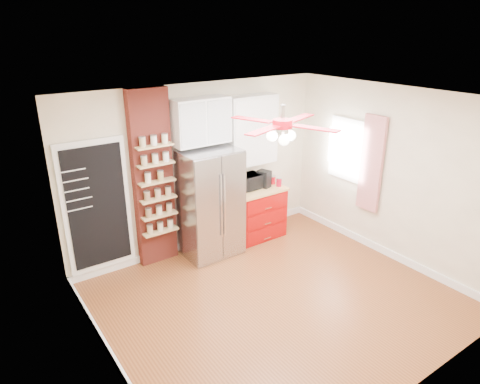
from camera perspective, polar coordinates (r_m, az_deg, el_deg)
floor at (r=6.06m, az=4.84°, el=-14.02°), size 4.50×4.50×0.00m
ceiling at (r=5.01m, az=5.81°, el=12.07°), size 4.50×4.50×0.00m
wall_back at (r=6.93m, az=-5.40°, el=3.21°), size 4.50×0.02×2.70m
wall_front at (r=4.25m, az=23.17°, el=-10.94°), size 4.50×0.02×2.70m
wall_left at (r=4.43m, az=-17.94°, el=-8.84°), size 0.02×4.00×2.70m
wall_right at (r=6.97m, az=19.61°, el=2.14°), size 0.02×4.00×2.70m
chalkboard at (r=6.38m, az=-18.50°, el=-1.90°), size 0.95×0.05×1.95m
brick_pillar at (r=6.51m, az=-11.54°, el=1.64°), size 0.60×0.16×2.70m
fridge at (r=6.77m, az=-4.07°, el=-1.49°), size 0.90×0.70×1.75m
upper_glass_cabinet at (r=6.55m, az=-5.25°, el=9.40°), size 0.90×0.35×0.70m
red_cabinet at (r=7.48m, az=2.19°, el=-2.69°), size 0.94×0.64×0.90m
upper_shelf_unit at (r=7.15m, az=1.53°, el=8.23°), size 0.90×0.30×1.15m
window at (r=7.43m, az=14.15°, el=5.50°), size 0.04×0.75×1.05m
curtain at (r=7.08m, az=17.12°, el=3.59°), size 0.06×0.40×1.55m
ceiling_fan at (r=5.06m, az=5.69°, el=8.99°), size 1.40×1.40×0.44m
toaster_oven at (r=7.23m, az=1.14°, el=1.36°), size 0.47×0.34×0.25m
coffee_maker at (r=7.33m, az=3.22°, el=1.77°), size 0.22×0.25×0.29m
canister_left at (r=7.39m, az=5.21°, el=1.30°), size 0.12×0.12×0.15m
canister_right at (r=7.52m, az=4.34°, el=1.62°), size 0.13×0.13×0.13m
pantry_jar_oats at (r=6.30m, az=-12.19°, el=1.84°), size 0.11×0.11×0.14m
pantry_jar_beans at (r=6.35m, az=-10.55°, el=2.11°), size 0.10×0.10×0.14m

